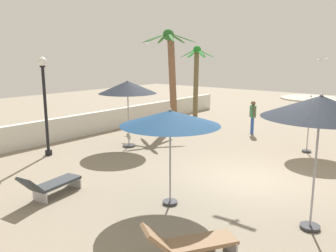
% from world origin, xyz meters
% --- Properties ---
extents(ground_plane, '(56.00, 56.00, 0.00)m').
position_xyz_m(ground_plane, '(0.00, 0.00, 0.00)').
color(ground_plane, gray).
extents(boundary_wall, '(25.20, 0.30, 1.09)m').
position_xyz_m(boundary_wall, '(0.00, 9.45, 0.55)').
color(boundary_wall, silver).
rests_on(boundary_wall, ground_plane).
extents(patio_umbrella_0, '(2.65, 2.65, 2.64)m').
position_xyz_m(patio_umbrella_0, '(-2.91, 0.89, 2.37)').
color(patio_umbrella_0, '#333338').
rests_on(patio_umbrella_0, ground_plane).
extents(patio_umbrella_1, '(2.55, 2.55, 3.17)m').
position_xyz_m(patio_umbrella_1, '(-1.93, -2.52, 2.87)').
color(patio_umbrella_1, '#333338').
rests_on(patio_umbrella_1, ground_plane).
extents(patio_umbrella_2, '(2.38, 2.38, 2.40)m').
position_xyz_m(patio_umbrella_2, '(4.72, -0.36, 2.18)').
color(patio_umbrella_2, '#333338').
rests_on(patio_umbrella_2, ground_plane).
extents(patio_umbrella_3, '(2.52, 2.52, 2.95)m').
position_xyz_m(patio_umbrella_3, '(0.70, 6.10, 2.62)').
color(patio_umbrella_3, '#333338').
rests_on(patio_umbrella_3, ground_plane).
extents(palm_tree_1, '(2.17, 2.02, 4.60)m').
position_xyz_m(palm_tree_1, '(8.73, 8.01, 2.86)').
color(palm_tree_1, brown).
rests_on(palm_tree_1, ground_plane).
extents(palm_tree_2, '(3.04, 2.76, 5.40)m').
position_xyz_m(palm_tree_2, '(5.50, 7.51, 3.32)').
color(palm_tree_2, brown).
rests_on(palm_tree_2, ground_plane).
extents(lamp_post_0, '(0.36, 0.36, 3.92)m').
position_xyz_m(lamp_post_0, '(-2.31, 7.70, 2.37)').
color(lamp_post_0, black).
rests_on(lamp_post_0, ground_plane).
extents(lounge_chair_1, '(1.95, 0.84, 0.84)m').
position_xyz_m(lounge_chair_1, '(-4.68, 3.84, 0.39)').
color(lounge_chair_1, '#B7B7BC').
rests_on(lounge_chair_1, ground_plane).
extents(lounge_chair_2, '(1.89, 1.48, 0.84)m').
position_xyz_m(lounge_chair_2, '(-4.76, -1.07, 0.39)').
color(lounge_chair_2, '#B7B7BC').
rests_on(lounge_chair_2, ground_plane).
extents(guest_1, '(0.44, 0.42, 1.71)m').
position_xyz_m(guest_1, '(6.53, 2.98, 1.04)').
color(guest_1, '#3359B2').
rests_on(guest_1, ground_plane).
extents(seagull_0, '(0.98, 0.41, 0.14)m').
position_xyz_m(seagull_0, '(2.35, -1.31, 3.83)').
color(seagull_0, white).
extents(seagull_1, '(0.94, 1.04, 0.14)m').
position_xyz_m(seagull_1, '(5.82, 9.62, 4.67)').
color(seagull_1, white).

